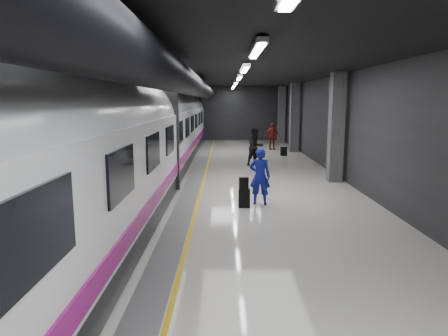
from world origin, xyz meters
TOP-DOWN VIEW (x-y plane):
  - ground at (0.00, 0.00)m, footprint 40.00×40.00m
  - platform_hall at (-0.29, 0.96)m, footprint 10.02×40.02m
  - train at (-3.25, -0.00)m, footprint 3.05×38.00m
  - traveler_main at (1.08, -1.81)m, footprint 0.76×0.57m
  - suitcase_main at (0.56, -2.18)m, footprint 0.38×0.25m
  - shoulder_bag at (0.54, -2.20)m, footprint 0.31×0.20m
  - traveler_far_a at (1.56, 6.19)m, footprint 1.20×1.13m
  - traveler_far_b at (3.23, 13.08)m, footprint 1.14×0.57m
  - suitcase_far at (3.61, 10.03)m, footprint 0.41×0.32m

SIDE VIEW (x-z plane):
  - ground at x=0.00m, z-range 0.00..0.00m
  - suitcase_far at x=3.61m, z-range 0.00..0.54m
  - suitcase_main at x=0.56m, z-range 0.00..0.59m
  - shoulder_bag at x=0.54m, z-range 0.59..0.97m
  - traveler_main at x=1.08m, z-range 0.00..1.86m
  - traveler_far_b at x=3.23m, z-range 0.00..1.87m
  - traveler_far_a at x=1.56m, z-range 0.00..1.96m
  - train at x=-3.25m, z-range 0.04..4.09m
  - platform_hall at x=-0.29m, z-range 1.28..5.79m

